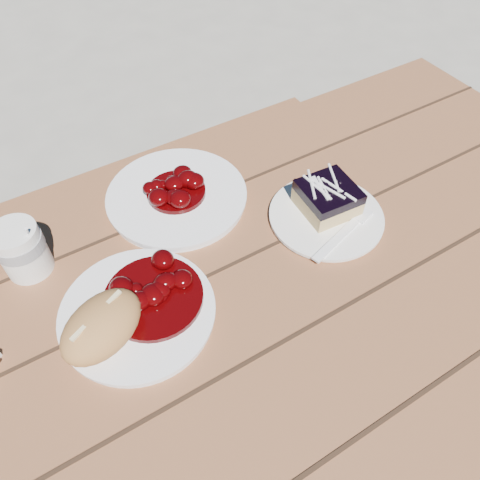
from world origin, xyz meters
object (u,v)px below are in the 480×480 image
coffee_cup (22,250)px  bread_roll (102,326)px  picnic_table (128,419)px  second_plate (177,197)px  main_plate (138,313)px  blueberry_cake (328,198)px  dessert_plate (326,217)px

coffee_cup → bread_roll: bearing=-73.2°
picnic_table → second_plate: size_ratio=7.96×
coffee_cup → main_plate: bearing=-57.0°
main_plate → coffee_cup: coffee_cup is taller
second_plate → blueberry_cake: bearing=-37.3°
dessert_plate → blueberry_cake: (0.01, 0.02, 0.03)m
coffee_cup → picnic_table: bearing=-81.5°
bread_roll → dessert_plate: size_ratio=0.66×
picnic_table → second_plate: (0.24, 0.26, 0.17)m
main_plate → blueberry_cake: (0.38, 0.03, 0.03)m
dessert_plate → coffee_cup: (-0.48, 0.16, 0.04)m
second_plate → dessert_plate: bearing=-41.1°
coffee_cup → second_plate: coffee_cup is taller
picnic_table → main_plate: size_ratio=8.78×
picnic_table → coffee_cup: bearing=98.5°
main_plate → second_plate: bearing=50.3°
bread_roll → blueberry_cake: 0.43m
blueberry_cake → second_plate: blueberry_cake is taller
main_plate → blueberry_cake: 0.38m
bread_roll → coffee_cup: bearing=106.8°
main_plate → blueberry_cake: blueberry_cake is taller
blueberry_cake → coffee_cup: coffee_cup is taller
coffee_cup → second_plate: (0.27, 0.02, -0.04)m
bread_roll → blueberry_cake: size_ratio=1.31×
coffee_cup → blueberry_cake: bearing=-16.9°
dessert_plate → bread_roll: bearing=-175.6°
main_plate → dessert_plate: main_plate is taller
blueberry_cake → dessert_plate: bearing=-119.6°
bread_roll → second_plate: size_ratio=0.51×
main_plate → dessert_plate: (0.37, 0.01, -0.00)m
blueberry_cake → coffee_cup: size_ratio=1.08×
second_plate → picnic_table: bearing=-132.2°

